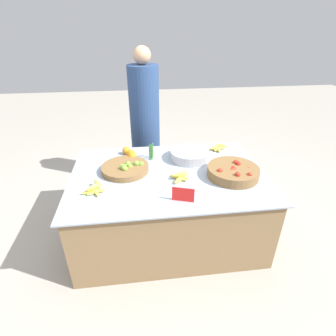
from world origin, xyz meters
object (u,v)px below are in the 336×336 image
at_px(metal_bowl, 190,155).
at_px(vendor_person, 145,126).
at_px(lime_bowl, 126,168).
at_px(price_sign, 183,195).
at_px(tomato_basket, 233,172).

bearing_deg(metal_bowl, vendor_person, 117.49).
bearing_deg(lime_bowl, metal_bowl, 15.09).
xyz_separation_m(price_sign, vendor_person, (-0.20, 1.34, 0.02)).
relative_size(lime_bowl, price_sign, 2.61).
bearing_deg(metal_bowl, tomato_basket, -50.14).
xyz_separation_m(tomato_basket, metal_bowl, (-0.29, 0.35, 0.00)).
height_order(tomato_basket, price_sign, same).
relative_size(metal_bowl, price_sign, 2.33).
distance_m(tomato_basket, metal_bowl, 0.45).
xyz_separation_m(tomato_basket, vendor_person, (-0.66, 1.06, 0.04)).
bearing_deg(metal_bowl, price_sign, -105.19).
height_order(price_sign, vendor_person, vendor_person).
height_order(tomato_basket, metal_bowl, tomato_basket).
bearing_deg(price_sign, lime_bowl, 147.87).
xyz_separation_m(lime_bowl, metal_bowl, (0.57, 0.16, 0.01)).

